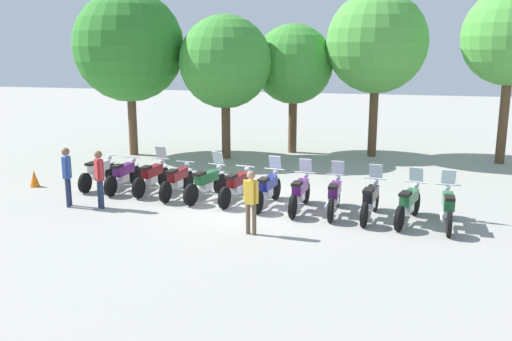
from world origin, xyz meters
The scene contains 22 objects.
ground_plane centered at (0.00, 0.00, 0.00)m, with size 80.00×80.00×0.00m, color #9E9B93.
motorcycle_0 centered at (-5.39, 0.75, 0.50)m, with size 0.62×2.19×0.99m.
motorcycle_1 centered at (-4.41, 0.58, 0.50)m, with size 0.62×2.19×0.99m.
motorcycle_2 centered at (-3.42, 0.60, 0.52)m, with size 0.63×2.19×1.37m.
motorcycle_3 centered at (-2.45, 0.32, 0.50)m, with size 0.62×2.19×0.99m.
motorcycle_4 centered at (-1.46, 0.21, 0.52)m, with size 0.82×2.14×1.37m.
motorcycle_5 centered at (-0.49, 0.13, 0.50)m, with size 0.72×2.17×0.99m.
motorcycle_6 centered at (0.49, -0.03, 0.52)m, with size 0.64×2.19×1.37m.
motorcycle_7 centered at (1.47, -0.25, 0.52)m, with size 0.62×2.19×1.37m.
motorcycle_8 centered at (2.44, -0.32, 0.52)m, with size 0.62×2.19×1.37m.
motorcycle_9 centered at (3.43, -0.52, 0.52)m, with size 0.67×2.18×1.37m.
motorcycle_10 centered at (4.41, -0.65, 0.52)m, with size 0.83×2.13×1.37m.
motorcycle_11 centered at (5.38, -0.77, 0.52)m, with size 0.62×2.19×1.37m.
person_0 centered at (0.66, -2.61, 0.93)m, with size 0.41×0.25×1.60m.
person_1 centered at (-4.07, -1.46, 0.97)m, with size 0.36×0.31×1.67m.
person_2 centered at (-5.05, -1.54, 1.01)m, with size 0.28×0.41×1.72m.
tree_0 centered at (-6.83, 6.18, 4.51)m, with size 4.54×4.54×6.79m.
tree_1 centered at (-2.78, 6.43, 3.90)m, with size 3.71×3.71×5.78m.
tree_2 centered at (-0.36, 8.36, 3.77)m, with size 3.35×3.35×5.47m.
tree_3 centered at (3.04, 8.32, 4.66)m, with size 4.10×4.10×6.73m.
tree_4 centered at (8.02, 8.05, 4.86)m, with size 3.69×3.69×6.73m.
traffic_cone centered at (-7.47, 0.25, 0.28)m, with size 0.32×0.32×0.55m, color orange.
Camera 1 is at (3.99, -15.22, 4.52)m, focal length 39.09 mm.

